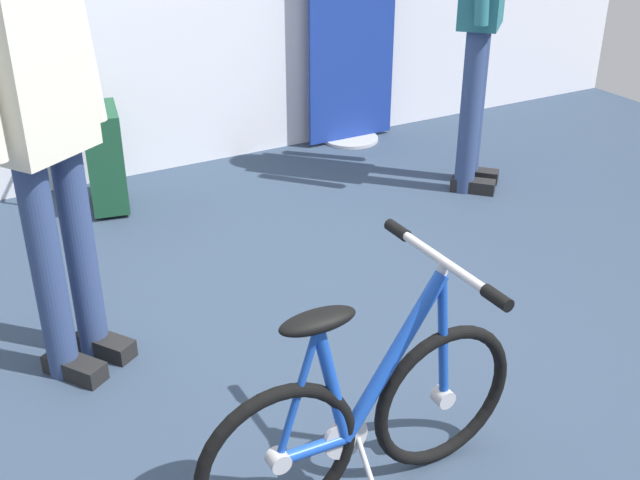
{
  "coord_description": "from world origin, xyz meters",
  "views": [
    {
      "loc": [
        -1.24,
        -1.86,
        1.74
      ],
      "look_at": [
        -0.11,
        0.18,
        0.55
      ],
      "focal_mm": 44.02,
      "sensor_mm": 36.0,
      "label": 1
    }
  ],
  "objects_px": {
    "folding_bike_foreground": "(366,414)",
    "visitor_near_wall": "(39,106)",
    "floor_banner_stand": "(352,31)",
    "rolling_suitcase": "(104,157)"
  },
  "relations": [
    {
      "from": "floor_banner_stand",
      "to": "visitor_near_wall",
      "type": "height_order",
      "value": "visitor_near_wall"
    },
    {
      "from": "folding_bike_foreground",
      "to": "visitor_near_wall",
      "type": "xyz_separation_m",
      "value": [
        -0.58,
        1.08,
        0.7
      ]
    },
    {
      "from": "visitor_near_wall",
      "to": "rolling_suitcase",
      "type": "xyz_separation_m",
      "value": [
        0.48,
        1.32,
        -0.71
      ]
    },
    {
      "from": "floor_banner_stand",
      "to": "rolling_suitcase",
      "type": "relative_size",
      "value": 1.9
    },
    {
      "from": "folding_bike_foreground",
      "to": "visitor_near_wall",
      "type": "relative_size",
      "value": 0.61
    },
    {
      "from": "floor_banner_stand",
      "to": "folding_bike_foreground",
      "type": "bearing_deg",
      "value": -120.32
    },
    {
      "from": "floor_banner_stand",
      "to": "rolling_suitcase",
      "type": "distance_m",
      "value": 1.73
    },
    {
      "from": "folding_bike_foreground",
      "to": "visitor_near_wall",
      "type": "height_order",
      "value": "visitor_near_wall"
    },
    {
      "from": "folding_bike_foreground",
      "to": "visitor_near_wall",
      "type": "bearing_deg",
      "value": 118.2
    },
    {
      "from": "folding_bike_foreground",
      "to": "floor_banner_stand",
      "type": "bearing_deg",
      "value": 59.68
    }
  ]
}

